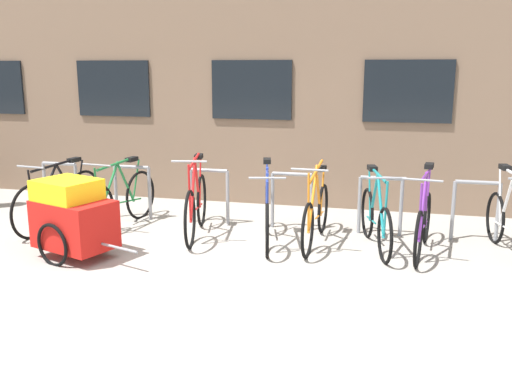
{
  "coord_description": "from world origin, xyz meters",
  "views": [
    {
      "loc": [
        2.2,
        -5.54,
        2.21
      ],
      "look_at": [
        0.46,
        1.6,
        0.56
      ],
      "focal_mm": 39.22,
      "sensor_mm": 36.0,
      "label": 1
    }
  ],
  "objects_px": {
    "bicycle_black": "(60,200)",
    "bicycle_teal": "(376,219)",
    "bicycle_purple": "(423,223)",
    "bike_trailer": "(73,217)",
    "bicycle_white": "(509,224)",
    "bicycle_blue": "(267,214)",
    "bicycle_orange": "(316,214)",
    "bicycle_red": "(196,205)",
    "bicycle_green": "(120,200)"
  },
  "relations": [
    {
      "from": "bicycle_orange",
      "to": "bicycle_teal",
      "type": "bearing_deg",
      "value": -2.59
    },
    {
      "from": "bicycle_white",
      "to": "bicycle_teal",
      "type": "distance_m",
      "value": 1.56
    },
    {
      "from": "bicycle_red",
      "to": "bicycle_white",
      "type": "bearing_deg",
      "value": 1.64
    },
    {
      "from": "bicycle_green",
      "to": "bicycle_purple",
      "type": "xyz_separation_m",
      "value": [
        4.09,
        -0.18,
        -0.01
      ]
    },
    {
      "from": "bicycle_black",
      "to": "bicycle_green",
      "type": "height_order",
      "value": "bicycle_green"
    },
    {
      "from": "bicycle_green",
      "to": "bicycle_blue",
      "type": "xyz_separation_m",
      "value": [
        2.17,
        -0.22,
        -0.02
      ]
    },
    {
      "from": "bicycle_red",
      "to": "bicycle_blue",
      "type": "bearing_deg",
      "value": -5.53
    },
    {
      "from": "bicycle_red",
      "to": "bicycle_white",
      "type": "distance_m",
      "value": 3.91
    },
    {
      "from": "bicycle_orange",
      "to": "bicycle_blue",
      "type": "height_order",
      "value": "bicycle_orange"
    },
    {
      "from": "bicycle_red",
      "to": "bicycle_green",
      "type": "height_order",
      "value": "bicycle_red"
    },
    {
      "from": "bicycle_purple",
      "to": "bicycle_blue",
      "type": "bearing_deg",
      "value": -178.69
    },
    {
      "from": "bicycle_green",
      "to": "bicycle_blue",
      "type": "distance_m",
      "value": 2.18
    },
    {
      "from": "bicycle_orange",
      "to": "bike_trailer",
      "type": "relative_size",
      "value": 1.2
    },
    {
      "from": "bicycle_purple",
      "to": "bicycle_teal",
      "type": "height_order",
      "value": "bicycle_purple"
    },
    {
      "from": "bicycle_white",
      "to": "bicycle_blue",
      "type": "distance_m",
      "value": 2.92
    },
    {
      "from": "bicycle_black",
      "to": "bicycle_orange",
      "type": "distance_m",
      "value": 3.59
    },
    {
      "from": "bicycle_purple",
      "to": "bike_trailer",
      "type": "distance_m",
      "value": 4.17
    },
    {
      "from": "bicycle_green",
      "to": "bike_trailer",
      "type": "xyz_separation_m",
      "value": [
        0.08,
        -1.33,
        0.1
      ]
    },
    {
      "from": "bicycle_purple",
      "to": "bicycle_teal",
      "type": "distance_m",
      "value": 0.57
    },
    {
      "from": "bicycle_red",
      "to": "bicycle_teal",
      "type": "height_order",
      "value": "bicycle_red"
    },
    {
      "from": "bicycle_red",
      "to": "bicycle_white",
      "type": "xyz_separation_m",
      "value": [
        3.91,
        0.11,
        -0.03
      ]
    },
    {
      "from": "bicycle_white",
      "to": "bicycle_purple",
      "type": "relative_size",
      "value": 1.02
    },
    {
      "from": "bicycle_orange",
      "to": "bicycle_white",
      "type": "bearing_deg",
      "value": 2.07
    },
    {
      "from": "bicycle_red",
      "to": "bicycle_blue",
      "type": "distance_m",
      "value": 1.0
    },
    {
      "from": "bicycle_black",
      "to": "bicycle_red",
      "type": "distance_m",
      "value": 1.99
    },
    {
      "from": "bicycle_black",
      "to": "bicycle_blue",
      "type": "distance_m",
      "value": 2.98
    },
    {
      "from": "bicycle_orange",
      "to": "bicycle_white",
      "type": "distance_m",
      "value": 2.31
    },
    {
      "from": "bicycle_teal",
      "to": "bike_trailer",
      "type": "distance_m",
      "value": 3.65
    },
    {
      "from": "bicycle_black",
      "to": "bicycle_teal",
      "type": "height_order",
      "value": "bicycle_teal"
    },
    {
      "from": "bicycle_white",
      "to": "bike_trailer",
      "type": "xyz_separation_m",
      "value": [
        -5.01,
        -1.31,
        0.11
      ]
    },
    {
      "from": "bicycle_teal",
      "to": "bicycle_black",
      "type": "bearing_deg",
      "value": -178.8
    },
    {
      "from": "bicycle_orange",
      "to": "bicycle_purple",
      "type": "distance_m",
      "value": 1.31
    },
    {
      "from": "bicycle_purple",
      "to": "bike_trailer",
      "type": "height_order",
      "value": "bicycle_purple"
    },
    {
      "from": "bicycle_black",
      "to": "bicycle_purple",
      "type": "xyz_separation_m",
      "value": [
        4.9,
        0.04,
        -0.02
      ]
    },
    {
      "from": "bicycle_purple",
      "to": "bicycle_black",
      "type": "bearing_deg",
      "value": -179.49
    },
    {
      "from": "bicycle_black",
      "to": "bicycle_blue",
      "type": "bearing_deg",
      "value": 0.0
    },
    {
      "from": "bicycle_green",
      "to": "bicycle_teal",
      "type": "bearing_deg",
      "value": -2.17
    },
    {
      "from": "bicycle_black",
      "to": "bicycle_teal",
      "type": "relative_size",
      "value": 1.1
    },
    {
      "from": "bicycle_purple",
      "to": "bicycle_red",
      "type": "bearing_deg",
      "value": 178.97
    },
    {
      "from": "bicycle_blue",
      "to": "bicycle_red",
      "type": "bearing_deg",
      "value": 174.47
    },
    {
      "from": "bicycle_black",
      "to": "bicycle_teal",
      "type": "bearing_deg",
      "value": 1.2
    },
    {
      "from": "bicycle_black",
      "to": "bicycle_red",
      "type": "relative_size",
      "value": 1.03
    },
    {
      "from": "bicycle_purple",
      "to": "bicycle_teal",
      "type": "xyz_separation_m",
      "value": [
        -0.56,
        0.05,
        -0.0
      ]
    },
    {
      "from": "bicycle_green",
      "to": "bicycle_teal",
      "type": "distance_m",
      "value": 3.53
    },
    {
      "from": "bicycle_black",
      "to": "bicycle_green",
      "type": "xyz_separation_m",
      "value": [
        0.81,
        0.22,
        -0.0
      ]
    },
    {
      "from": "bicycle_green",
      "to": "bicycle_purple",
      "type": "bearing_deg",
      "value": -2.53
    },
    {
      "from": "bicycle_purple",
      "to": "bicycle_blue",
      "type": "height_order",
      "value": "bicycle_purple"
    },
    {
      "from": "bicycle_orange",
      "to": "bicycle_teal",
      "type": "xyz_separation_m",
      "value": [
        0.75,
        -0.03,
        -0.0
      ]
    },
    {
      "from": "bicycle_black",
      "to": "bicycle_white",
      "type": "bearing_deg",
      "value": 2.02
    },
    {
      "from": "bicycle_green",
      "to": "bicycle_white",
      "type": "height_order",
      "value": "bicycle_white"
    }
  ]
}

